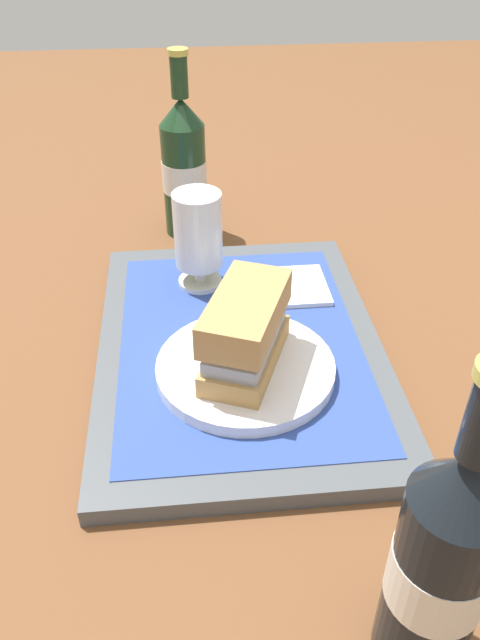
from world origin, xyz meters
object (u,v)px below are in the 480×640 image
beer_bottle (184,166)px  second_bottle (442,561)px  plate (249,368)px  beer_glass (198,236)px  sandwich (250,328)px

beer_bottle → second_bottle: size_ratio=1.00×
plate → beer_bottle: bearing=8.4°
beer_glass → second_bottle: 0.49m
plate → sandwich: bearing=-22.4°
sandwich → beer_glass: 0.18m
beer_glass → sandwich: bearing=-166.1°
beer_bottle → plate: bearing=-171.6°
sandwich → second_bottle: bearing=-140.6°
sandwich → plate: bearing=-180.0°
beer_bottle → beer_glass: bearing=-176.5°
plate → beer_bottle: beer_bottle is taller
beer_bottle → second_bottle: (-0.66, -0.14, 0.00)m
sandwich → second_bottle: size_ratio=0.54×
plate → beer_bottle: 0.38m
sandwich → second_bottle: (-0.29, -0.09, 0.03)m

